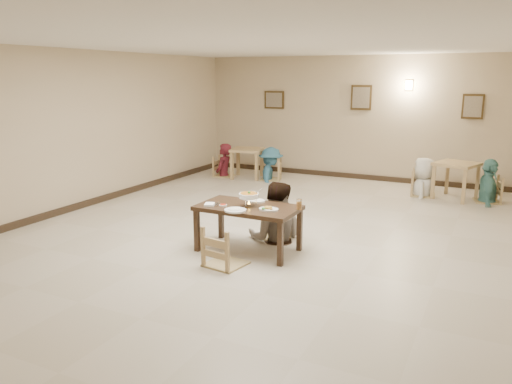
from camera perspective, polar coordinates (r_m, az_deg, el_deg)
The scene contains 31 objects.
floor at distance 8.21m, azimuth 1.82°, elevation -4.63°, with size 10.00×10.00×0.00m, color beige.
ceiling at distance 7.84m, azimuth 1.99°, elevation 16.75°, with size 10.00×10.00×0.00m, color silver.
wall_back at distance 12.59m, azimuth 11.43°, elevation 8.27°, with size 10.00×10.00×0.00m, color #C0AC8C.
wall_left at distance 10.20m, azimuth -19.19°, elevation 6.74°, with size 10.00×10.00×0.00m, color #C0AC8C.
baseboard_back at distance 12.76m, azimuth 11.10°, elevation 1.81°, with size 8.00×0.06×0.12m, color black.
baseboard_left at distance 10.42m, azimuth -18.48°, elevation -1.15°, with size 0.06×10.00×0.12m, color black.
picture_a at distance 13.26m, azimuth 2.09°, elevation 10.48°, with size 0.55×0.04×0.45m.
picture_b at distance 12.49m, azimuth 11.93°, elevation 10.51°, with size 0.50×0.04×0.60m.
picture_c at distance 12.12m, azimuth 23.54°, elevation 8.94°, with size 0.45×0.04×0.55m.
wall_sconce at distance 12.26m, azimuth 17.08°, elevation 11.59°, with size 0.16×0.05×0.22m, color #FFD88C.
main_table at distance 7.20m, azimuth -0.90°, elevation -2.21°, with size 1.45×0.82×0.68m.
chair_far at distance 7.82m, azimuth 2.22°, elevation -2.18°, with size 0.41×0.41×0.88m.
chair_near at distance 6.68m, azimuth -3.53°, elevation -4.14°, with size 0.49×0.49×1.05m.
main_diner at distance 7.65m, azimuth 2.33°, elevation 1.19°, with size 0.90×0.70×1.85m, color gray.
curry_warmer at distance 7.13m, azimuth -0.82°, elevation -0.43°, with size 0.33×0.29×0.26m.
rice_plate_far at distance 7.43m, azimuth -0.06°, elevation -0.97°, with size 0.30×0.30×0.07m.
rice_plate_near at distance 6.91m, azimuth -2.39°, elevation -2.07°, with size 0.31×0.31×0.07m.
fried_plate at distance 6.95m, azimuth 1.43°, elevation -1.92°, with size 0.28×0.28×0.06m.
chili_dish at distance 7.19m, azimuth -3.78°, elevation -1.51°, with size 0.11×0.11×0.02m.
napkin_cutlery at distance 7.22m, azimuth -5.30°, elevation -1.43°, with size 0.22×0.28×0.03m.
drink_glass at distance 6.98m, azimuth 4.95°, elevation -1.48°, with size 0.08×0.08×0.15m.
bg_table_left at distance 12.49m, azimuth -1.03°, elevation 4.37°, with size 0.90×0.90×0.75m.
bg_table_right at distance 11.11m, azimuth 21.93°, elevation 2.44°, with size 0.98×0.98×0.77m.
bg_chair_ll at distance 12.74m, azimuth -3.72°, elevation 3.92°, with size 0.45×0.45×0.96m.
bg_chair_lr at distance 12.28m, azimuth 1.71°, elevation 3.74°, with size 0.48×0.48×1.02m.
bg_chair_rl at distance 11.20m, azimuth 18.69°, elevation 2.21°, with size 0.49×0.49×1.04m.
bg_chair_rr at distance 11.11m, azimuth 25.10°, elevation 1.48°, with size 0.47×0.47×1.01m.
bg_diner_a at distance 12.68m, azimuth -3.74°, elevation 5.55°, with size 0.61×0.40×1.69m, color #551520.
bg_diner_b at distance 12.23m, azimuth 1.72°, elevation 5.13°, with size 1.05×0.60×1.62m, color #346B87.
bg_diner_c at distance 11.15m, azimuth 18.80°, elevation 3.72°, with size 0.80×0.52×1.64m, color silver.
bg_diner_d at distance 11.05m, azimuth 25.29°, elevation 3.44°, with size 1.04×0.43×1.78m, color #569A94.
Camera 1 is at (3.22, -7.13, 2.49)m, focal length 35.00 mm.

